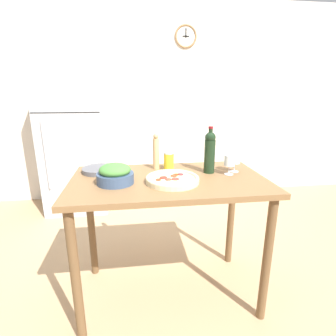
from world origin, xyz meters
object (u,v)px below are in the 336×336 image
at_px(wine_glass_far, 235,159).
at_px(cast_iron_skillet, 100,170).
at_px(refrigerator, 75,142).
at_px(wine_glass_near, 230,162).
at_px(wine_bottle, 210,151).
at_px(pepper_mill, 156,152).
at_px(salt_canister, 169,161).
at_px(homemade_pizza, 172,179).
at_px(salad_bowl, 115,174).

xyz_separation_m(wine_glass_far, cast_iron_skillet, (-0.95, 0.12, -0.08)).
relative_size(refrigerator, wine_glass_near, 12.64).
xyz_separation_m(wine_bottle, pepper_mill, (-0.36, 0.14, -0.03)).
distance_m(refrigerator, salt_canister, 1.77).
bearing_deg(pepper_mill, homemade_pizza, -76.72).
distance_m(wine_glass_near, cast_iron_skillet, 0.91).
height_order(refrigerator, cast_iron_skillet, refrigerator).
height_order(pepper_mill, salt_canister, pepper_mill).
bearing_deg(homemade_pizza, wine_glass_far, 19.00).
bearing_deg(homemade_pizza, wine_bottle, 30.62).
height_order(wine_glass_near, pepper_mill, pepper_mill).
height_order(wine_bottle, wine_glass_far, wine_bottle).
relative_size(refrigerator, pepper_mill, 6.56).
relative_size(wine_bottle, wine_glass_far, 2.39).
relative_size(wine_glass_near, homemade_pizza, 0.40).
height_order(salad_bowl, homemade_pizza, salad_bowl).
bearing_deg(cast_iron_skillet, pepper_mill, 3.88).
height_order(wine_glass_far, homemade_pizza, wine_glass_far).
bearing_deg(wine_bottle, wine_glass_far, -2.47).
bearing_deg(wine_glass_far, salad_bowl, -170.77).
xyz_separation_m(wine_bottle, salad_bowl, (-0.64, -0.14, -0.09)).
height_order(refrigerator, wine_bottle, refrigerator).
height_order(wine_bottle, cast_iron_skillet, wine_bottle).
height_order(wine_bottle, wine_glass_near, wine_bottle).
distance_m(homemade_pizza, cast_iron_skillet, 0.56).
bearing_deg(wine_bottle, homemade_pizza, -149.38).
relative_size(refrigerator, salad_bowl, 7.52).
bearing_deg(wine_glass_near, wine_bottle, 152.54).
distance_m(pepper_mill, homemade_pizza, 0.34).
bearing_deg(salad_bowl, wine_glass_far, 9.23).
distance_m(wine_glass_far, salad_bowl, 0.84).
bearing_deg(salad_bowl, pepper_mill, 45.23).
distance_m(wine_glass_far, cast_iron_skillet, 0.96).
distance_m(refrigerator, wine_glass_far, 2.14).
bearing_deg(wine_glass_far, homemade_pizza, -161.00).
bearing_deg(cast_iron_skillet, salad_bowl, -64.50).
bearing_deg(salad_bowl, homemade_pizza, -4.52).
bearing_deg(salt_canister, wine_glass_near, -22.83).
height_order(wine_bottle, salt_canister, wine_bottle).
relative_size(pepper_mill, salad_bowl, 1.15).
relative_size(wine_glass_near, salad_bowl, 0.60).
bearing_deg(wine_glass_near, refrigerator, 129.46).
xyz_separation_m(wine_glass_near, salad_bowl, (-0.77, -0.08, -0.03)).
bearing_deg(refrigerator, pepper_mill, -58.82).
height_order(refrigerator, pepper_mill, refrigerator).
distance_m(wine_glass_near, wine_glass_far, 0.08).
xyz_separation_m(wine_bottle, homemade_pizza, (-0.29, -0.17, -0.13)).
bearing_deg(refrigerator, salt_canister, -57.02).
bearing_deg(homemade_pizza, wine_glass_near, 14.48).
relative_size(wine_glass_near, wine_glass_far, 1.00).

